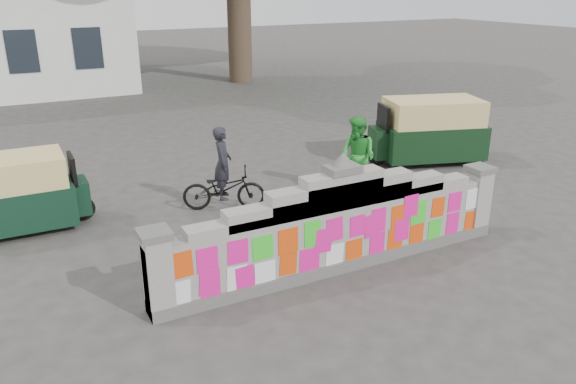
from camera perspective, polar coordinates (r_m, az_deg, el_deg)
name	(u,v)px	position (r m, az deg, el deg)	size (l,w,h in m)	color
ground	(339,268)	(9.51, 5.19, -7.67)	(100.00, 100.00, 0.00)	#383533
parapet_wall	(341,227)	(9.17, 5.36, -3.56)	(6.48, 0.44, 2.01)	#4C4C49
cyclist_bike	(224,189)	(11.74, -6.54, 0.33)	(0.59, 1.70, 0.90)	black
cyclist_rider	(223,175)	(11.64, -6.61, 1.77)	(0.55, 0.36, 1.52)	black
pedestrian	(358,157)	(12.42, 7.10, 3.58)	(0.86, 0.67, 1.77)	green
rickshaw_left	(12,194)	(11.72, -26.21, -0.16)	(2.64, 1.25, 1.46)	black
rickshaw_right	(429,130)	(15.14, 14.12, 6.14)	(3.11, 2.12, 1.67)	black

